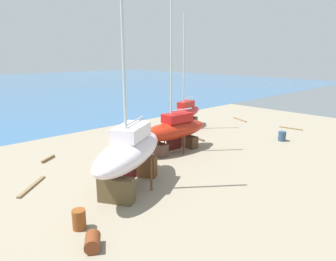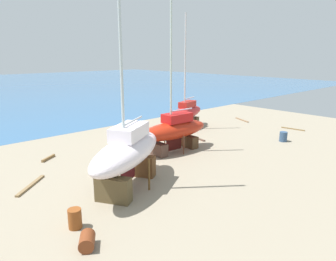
{
  "view_description": "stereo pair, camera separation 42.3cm",
  "coord_description": "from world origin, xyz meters",
  "px_view_note": "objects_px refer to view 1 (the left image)",
  "views": [
    {
      "loc": [
        -16.36,
        -19.22,
        7.53
      ],
      "look_at": [
        0.05,
        -2.0,
        1.62
      ],
      "focal_mm": 32.96,
      "sensor_mm": 36.0,
      "label": 1
    },
    {
      "loc": [
        -16.05,
        -19.51,
        7.53
      ],
      "look_at": [
        0.05,
        -2.0,
        1.62
      ],
      "focal_mm": 32.96,
      "sensor_mm": 36.0,
      "label": 2
    }
  ],
  "objects_px": {
    "barrel_rust_near": "(79,219)",
    "barrel_tipped_center": "(282,136)",
    "sailboat_far_slipway": "(174,130)",
    "sailboat_mid_port": "(185,113)",
    "barrel_ochre": "(135,134)",
    "barrel_tar_black": "(92,242)",
    "sailboat_small_center": "(130,152)",
    "worker": "(145,153)"
  },
  "relations": [
    {
      "from": "worker",
      "to": "barrel_tar_black",
      "type": "xyz_separation_m",
      "value": [
        -7.45,
        -5.8,
        -0.61
      ]
    },
    {
      "from": "barrel_tipped_center",
      "to": "sailboat_mid_port",
      "type": "bearing_deg",
      "value": 106.76
    },
    {
      "from": "sailboat_mid_port",
      "to": "barrel_ochre",
      "type": "distance_m",
      "value": 6.39
    },
    {
      "from": "barrel_tar_black",
      "to": "barrel_rust_near",
      "type": "xyz_separation_m",
      "value": [
        0.33,
        1.69,
        0.14
      ]
    },
    {
      "from": "sailboat_far_slipway",
      "to": "worker",
      "type": "xyz_separation_m",
      "value": [
        -3.89,
        -1.05,
        -0.8
      ]
    },
    {
      "from": "barrel_tar_black",
      "to": "barrel_rust_near",
      "type": "distance_m",
      "value": 1.73
    },
    {
      "from": "sailboat_mid_port",
      "to": "barrel_ochre",
      "type": "xyz_separation_m",
      "value": [
        -6.26,
        0.33,
        -1.22
      ]
    },
    {
      "from": "worker",
      "to": "barrel_rust_near",
      "type": "relative_size",
      "value": 1.96
    },
    {
      "from": "barrel_tipped_center",
      "to": "barrel_tar_black",
      "type": "height_order",
      "value": "barrel_tipped_center"
    },
    {
      "from": "barrel_tipped_center",
      "to": "sailboat_small_center",
      "type": "bearing_deg",
      "value": 175.06
    },
    {
      "from": "sailboat_mid_port",
      "to": "barrel_tar_black",
      "type": "bearing_deg",
      "value": 16.33
    },
    {
      "from": "sailboat_mid_port",
      "to": "sailboat_small_center",
      "type": "xyz_separation_m",
      "value": [
        -12.95,
        -7.93,
        0.5
      ]
    },
    {
      "from": "sailboat_mid_port",
      "to": "barrel_tar_black",
      "type": "relative_size",
      "value": 12.46
    },
    {
      "from": "sailboat_far_slipway",
      "to": "worker",
      "type": "relative_size",
      "value": 6.41
    },
    {
      "from": "sailboat_mid_port",
      "to": "barrel_rust_near",
      "type": "xyz_separation_m",
      "value": [
        -17.23,
        -9.9,
        -1.2
      ]
    },
    {
      "from": "barrel_ochre",
      "to": "barrel_tipped_center",
      "type": "bearing_deg",
      "value": -46.72
    },
    {
      "from": "barrel_ochre",
      "to": "barrel_tar_black",
      "type": "bearing_deg",
      "value": -133.46
    },
    {
      "from": "sailboat_small_center",
      "to": "barrel_tipped_center",
      "type": "distance_m",
      "value": 15.9
    },
    {
      "from": "sailboat_small_center",
      "to": "worker",
      "type": "distance_m",
      "value": 3.76
    },
    {
      "from": "sailboat_mid_port",
      "to": "barrel_tipped_center",
      "type": "xyz_separation_m",
      "value": [
        2.8,
        -9.3,
        -1.21
      ]
    },
    {
      "from": "sailboat_far_slipway",
      "to": "barrel_rust_near",
      "type": "height_order",
      "value": "sailboat_far_slipway"
    },
    {
      "from": "barrel_ochre",
      "to": "barrel_rust_near",
      "type": "relative_size",
      "value": 0.94
    },
    {
      "from": "barrel_tar_black",
      "to": "sailboat_mid_port",
      "type": "bearing_deg",
      "value": 33.43
    },
    {
      "from": "sailboat_far_slipway",
      "to": "barrel_tipped_center",
      "type": "distance_m",
      "value": 10.18
    },
    {
      "from": "sailboat_mid_port",
      "to": "worker",
      "type": "distance_m",
      "value": 11.67
    },
    {
      "from": "sailboat_mid_port",
      "to": "barrel_ochre",
      "type": "relative_size",
      "value": 13.31
    },
    {
      "from": "barrel_rust_near",
      "to": "barrel_tipped_center",
      "type": "bearing_deg",
      "value": 1.74
    },
    {
      "from": "worker",
      "to": "barrel_rust_near",
      "type": "bearing_deg",
      "value": -6.97
    },
    {
      "from": "barrel_tar_black",
      "to": "barrel_rust_near",
      "type": "height_order",
      "value": "barrel_rust_near"
    },
    {
      "from": "sailboat_far_slipway",
      "to": "sailboat_mid_port",
      "type": "height_order",
      "value": "sailboat_mid_port"
    },
    {
      "from": "sailboat_mid_port",
      "to": "barrel_tar_black",
      "type": "xyz_separation_m",
      "value": [
        -17.56,
        -11.59,
        -1.34
      ]
    },
    {
      "from": "sailboat_far_slipway",
      "to": "barrel_tipped_center",
      "type": "relative_size",
      "value": 12.98
    },
    {
      "from": "barrel_tar_black",
      "to": "barrel_rust_near",
      "type": "bearing_deg",
      "value": 79.01
    },
    {
      "from": "barrel_tipped_center",
      "to": "sailboat_far_slipway",
      "type": "bearing_deg",
      "value": 153.19
    },
    {
      "from": "sailboat_far_slipway",
      "to": "barrel_ochre",
      "type": "relative_size",
      "value": 13.28
    },
    {
      "from": "sailboat_far_slipway",
      "to": "worker",
      "type": "bearing_deg",
      "value": 16.83
    },
    {
      "from": "sailboat_small_center",
      "to": "barrel_ochre",
      "type": "height_order",
      "value": "sailboat_small_center"
    },
    {
      "from": "barrel_tar_black",
      "to": "barrel_tipped_center",
      "type": "bearing_deg",
      "value": 6.44
    },
    {
      "from": "barrel_ochre",
      "to": "barrel_tar_black",
      "type": "xyz_separation_m",
      "value": [
        -11.3,
        -11.92,
        -0.12
      ]
    },
    {
      "from": "sailboat_mid_port",
      "to": "barrel_ochre",
      "type": "height_order",
      "value": "sailboat_mid_port"
    },
    {
      "from": "sailboat_far_slipway",
      "to": "barrel_tar_black",
      "type": "bearing_deg",
      "value": 32.85
    },
    {
      "from": "sailboat_mid_port",
      "to": "worker",
      "type": "height_order",
      "value": "sailboat_mid_port"
    }
  ]
}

